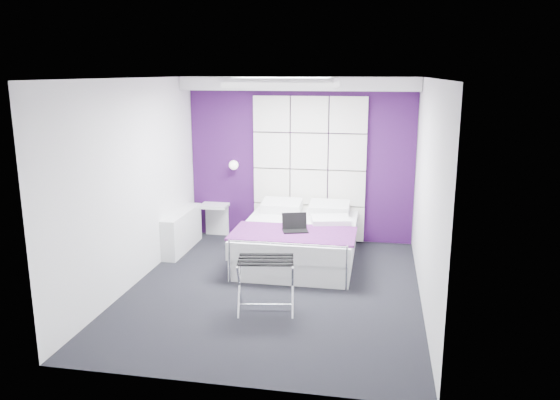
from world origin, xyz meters
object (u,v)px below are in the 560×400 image
luggage_rack (266,285)px  laptop (296,226)px  wall_lamp (234,165)px  radiator (182,231)px  bed (299,241)px  nightstand (214,206)px

luggage_rack → laptop: size_ratio=1.86×
wall_lamp → radiator: 1.35m
radiator → bed: size_ratio=0.60×
radiator → laptop: 1.96m
radiator → nightstand: (0.30, 0.72, 0.24)m
luggage_rack → laptop: (0.13, 1.35, 0.31)m
radiator → luggage_rack: size_ratio=1.92×
bed → laptop: size_ratio=5.97×
wall_lamp → laptop: size_ratio=0.45×
wall_lamp → radiator: wall_lamp is taller
radiator → laptop: size_ratio=3.57×
luggage_rack → laptop: laptop is taller
wall_lamp → luggage_rack: (1.08, -2.68, -0.91)m
nightstand → radiator: bearing=-112.4°
laptop → wall_lamp: bearing=115.3°
bed → luggage_rack: bed is taller
wall_lamp → laptop: (1.21, -1.32, -0.60)m
bed → nightstand: (-1.54, 0.88, 0.24)m
laptop → bed: bearing=75.2°
radiator → luggage_rack: (1.72, -1.92, 0.01)m
nightstand → luggage_rack: luggage_rack is taller
wall_lamp → bed: 1.77m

